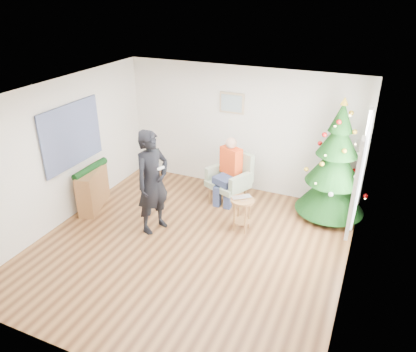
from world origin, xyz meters
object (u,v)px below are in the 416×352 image
at_px(armchair, 230,183).
at_px(standing_man, 153,182).
at_px(christmas_tree, 335,165).
at_px(stool, 242,214).
at_px(console, 93,188).

distance_m(armchair, standing_man, 1.87).
xyz_separation_m(armchair, standing_man, (-0.85, -1.56, 0.57)).
height_order(christmas_tree, armchair, christmas_tree).
bearing_deg(christmas_tree, armchair, -174.39).
relative_size(stool, standing_man, 0.33).
relative_size(christmas_tree, armchair, 2.28).
distance_m(stool, armchair, 1.15).
bearing_deg(console, stool, -11.56).
distance_m(stool, standing_man, 1.68).
bearing_deg(standing_man, christmas_tree, -39.64).
height_order(stool, armchair, armchair).
bearing_deg(christmas_tree, standing_man, -147.92).
xyz_separation_m(standing_man, console, (-1.52, 0.21, -0.54)).
relative_size(armchair, standing_man, 0.54).
height_order(christmas_tree, console, christmas_tree).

